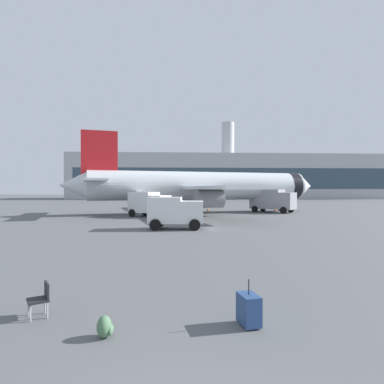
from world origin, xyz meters
The scene contains 11 objects.
airplane_at_gate centered at (3.74, 41.23, 3.66)m, with size 35.40×32.22×10.50m.
service_truck centered at (-2.87, 35.53, 1.61)m, with size 5.19×4.57×2.90m.
fuel_truck centered at (13.76, 41.80, 1.77)m, with size 6.07×5.79×3.20m.
cargo_van centered at (0.14, 23.54, 1.45)m, with size 4.56×2.66×2.60m.
safety_cone_near centered at (5.19, 45.57, 0.30)m, with size 0.44×0.44×0.61m.
safety_cone_mid centered at (15.31, 45.40, 0.35)m, with size 0.44×0.44×0.71m.
safety_cone_far centered at (-1.40, 28.15, 0.39)m, with size 0.44×0.44×0.79m.
rolling_suitcase centered at (1.79, 4.68, 0.39)m, with size 0.52×0.71×1.10m.
traveller_backpack centered at (-1.49, 4.24, 0.23)m, with size 0.36×0.40×0.48m.
gate_chair centered at (-3.35, 5.50, 0.50)m, with size 0.65×0.65×0.86m.
terminal_building centered at (18.99, 111.46, 7.48)m, with size 105.36×23.99×26.80m.
Camera 1 is at (0.00, -2.96, 3.24)m, focal length 30.54 mm.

